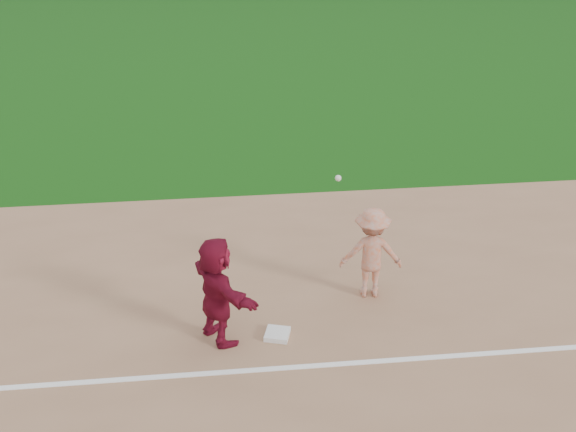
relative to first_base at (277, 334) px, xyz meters
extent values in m
plane|color=#12470D|center=(0.33, 0.03, -0.06)|extent=(160.00, 160.00, 0.00)
cube|color=white|center=(0.33, -0.77, -0.04)|extent=(60.00, 0.10, 0.01)
cube|color=white|center=(0.00, 0.00, 0.00)|extent=(0.45, 0.45, 0.08)
imported|color=maroon|center=(-0.88, 0.05, 0.83)|extent=(1.22, 1.66, 1.73)
imported|color=#A6A6A8|center=(1.65, 1.02, 0.75)|extent=(1.09, 0.71, 1.59)
sphere|color=white|center=(0.96, 0.48, 2.37)|extent=(0.09, 0.09, 0.09)
camera|label=1|loc=(-0.83, -8.96, 6.70)|focal=45.00mm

